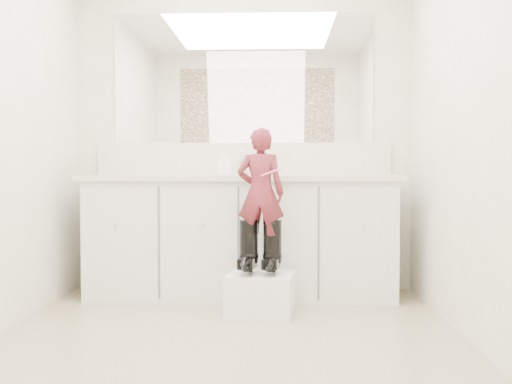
{
  "coord_description": "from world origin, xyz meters",
  "views": [
    {
      "loc": [
        0.27,
        -2.94,
        0.91
      ],
      "look_at": [
        0.13,
        0.82,
        0.78
      ],
      "focal_mm": 40.0,
      "sensor_mm": 36.0,
      "label": 1
    }
  ],
  "objects": [
    {
      "name": "floor",
      "position": [
        0.0,
        0.0,
        0.0
      ],
      "size": [
        3.0,
        3.0,
        0.0
      ],
      "primitive_type": "plane",
      "color": "#877A58",
      "rests_on": "ground"
    },
    {
      "name": "wall_back",
      "position": [
        0.0,
        1.5,
        1.2
      ],
      "size": [
        2.6,
        0.0,
        2.6
      ],
      "primitive_type": "plane",
      "rotation": [
        1.57,
        0.0,
        0.0
      ],
      "color": "beige",
      "rests_on": "floor"
    },
    {
      "name": "wall_front",
      "position": [
        0.0,
        -1.5,
        1.2
      ],
      "size": [
        2.6,
        0.0,
        2.6
      ],
      "primitive_type": "plane",
      "rotation": [
        -1.57,
        0.0,
        0.0
      ],
      "color": "beige",
      "rests_on": "floor"
    },
    {
      "name": "wall_right",
      "position": [
        1.3,
        0.0,
        1.2
      ],
      "size": [
        0.0,
        3.0,
        3.0
      ],
      "primitive_type": "plane",
      "rotation": [
        1.57,
        0.0,
        -1.57
      ],
      "color": "beige",
      "rests_on": "floor"
    },
    {
      "name": "vanity_cabinet",
      "position": [
        0.0,
        1.23,
        0.42
      ],
      "size": [
        2.2,
        0.55,
        0.85
      ],
      "primitive_type": "cube",
      "color": "silver",
      "rests_on": "floor"
    },
    {
      "name": "countertop",
      "position": [
        0.0,
        1.21,
        0.87
      ],
      "size": [
        2.28,
        0.58,
        0.04
      ],
      "primitive_type": "cube",
      "color": "beige",
      "rests_on": "vanity_cabinet"
    },
    {
      "name": "backsplash",
      "position": [
        0.0,
        1.49,
        1.02
      ],
      "size": [
        2.28,
        0.03,
        0.25
      ],
      "primitive_type": "cube",
      "color": "beige",
      "rests_on": "countertop"
    },
    {
      "name": "mirror",
      "position": [
        0.0,
        1.49,
        1.64
      ],
      "size": [
        2.0,
        0.02,
        1.0
      ],
      "primitive_type": "cube",
      "color": "white",
      "rests_on": "wall_back"
    },
    {
      "name": "faucet",
      "position": [
        0.0,
        1.38,
        0.94
      ],
      "size": [
        0.08,
        0.08,
        0.1
      ],
      "primitive_type": "cylinder",
      "color": "silver",
      "rests_on": "countertop"
    },
    {
      "name": "cup",
      "position": [
        0.2,
        1.3,
        0.94
      ],
      "size": [
        0.13,
        0.13,
        0.09
      ],
      "primitive_type": "imported",
      "rotation": [
        0.0,
        0.0,
        0.32
      ],
      "color": "beige",
      "rests_on": "countertop"
    },
    {
      "name": "soap_bottle",
      "position": [
        -0.13,
        1.19,
        0.99
      ],
      "size": [
        0.12,
        0.12,
        0.21
      ],
      "primitive_type": "imported",
      "rotation": [
        0.0,
        0.0,
        0.39
      ],
      "color": "white",
      "rests_on": "countertop"
    },
    {
      "name": "step_stool",
      "position": [
        0.16,
        0.67,
        0.13
      ],
      "size": [
        0.45,
        0.4,
        0.26
      ],
      "primitive_type": "cube",
      "rotation": [
        0.0,
        0.0,
        -0.13
      ],
      "color": "white",
      "rests_on": "floor"
    },
    {
      "name": "boot_left",
      "position": [
        0.09,
        0.69,
        0.44
      ],
      "size": [
        0.16,
        0.24,
        0.34
      ],
      "primitive_type": null,
      "rotation": [
        0.0,
        0.0,
        -0.13
      ],
      "color": "black",
      "rests_on": "step_stool"
    },
    {
      "name": "boot_right",
      "position": [
        0.24,
        0.69,
        0.44
      ],
      "size": [
        0.16,
        0.24,
        0.34
      ],
      "primitive_type": null,
      "rotation": [
        0.0,
        0.0,
        -0.13
      ],
      "color": "black",
      "rests_on": "step_stool"
    },
    {
      "name": "toddler",
      "position": [
        0.16,
        0.69,
        0.78
      ],
      "size": [
        0.33,
        0.24,
        0.83
      ],
      "primitive_type": "imported",
      "rotation": [
        0.0,
        0.0,
        3.01
      ],
      "color": "#A6333F",
      "rests_on": "step_stool"
    },
    {
      "name": "toothbrush",
      "position": [
        0.23,
        0.61,
        0.91
      ],
      "size": [
        0.14,
        0.03,
        0.06
      ],
      "primitive_type": "cylinder",
      "rotation": [
        0.0,
        1.22,
        -0.13
      ],
      "color": "pink",
      "rests_on": "toddler"
    }
  ]
}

